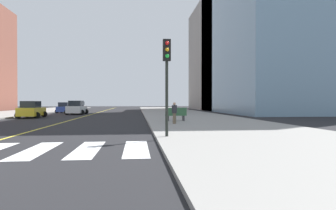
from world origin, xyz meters
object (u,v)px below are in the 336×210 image
(traffic_light_near_corner, at_px, (167,68))
(park_bench, at_px, (176,115))
(car_blue_third, at_px, (65,108))
(car_silver_second, at_px, (80,106))
(car_white_fourth, at_px, (77,108))
(pedestrian_waiting_east, at_px, (174,112))
(car_yellow_nearest, at_px, (31,110))

(traffic_light_near_corner, relative_size, park_bench, 2.47)
(car_blue_third, height_order, park_bench, car_blue_third)
(car_blue_third, bearing_deg, car_silver_second, 93.23)
(car_white_fourth, bearing_deg, car_silver_second, 101.82)
(car_white_fourth, xyz_separation_m, park_bench, (11.70, -17.30, -0.21))
(traffic_light_near_corner, bearing_deg, pedestrian_waiting_east, -100.08)
(car_yellow_nearest, bearing_deg, pedestrian_waiting_east, -41.28)
(car_silver_second, xyz_separation_m, traffic_light_near_corner, (13.06, -47.95, 2.52))
(park_bench, bearing_deg, pedestrian_waiting_east, 165.97)
(car_white_fourth, bearing_deg, park_bench, -53.45)
(car_silver_second, bearing_deg, car_yellow_nearest, -91.18)
(car_blue_third, bearing_deg, car_white_fourth, -60.05)
(park_bench, xyz_separation_m, pedestrian_waiting_east, (-0.55, -3.20, 0.33))
(car_white_fourth, distance_m, pedestrian_waiting_east, 23.34)
(car_blue_third, distance_m, pedestrian_waiting_east, 29.65)
(car_silver_second, bearing_deg, car_white_fourth, -82.00)
(car_white_fourth, height_order, traffic_light_near_corner, traffic_light_near_corner)
(car_yellow_nearest, distance_m, park_bench, 17.41)
(car_silver_second, bearing_deg, car_blue_third, -90.11)
(traffic_light_near_corner, distance_m, pedestrian_waiting_east, 8.09)
(car_silver_second, bearing_deg, pedestrian_waiting_east, -71.67)
(car_blue_third, distance_m, park_bench, 27.16)
(car_silver_second, distance_m, car_white_fourth, 20.09)
(park_bench, bearing_deg, car_white_fourth, 29.71)
(car_silver_second, xyz_separation_m, car_blue_third, (0.31, -14.26, -0.04))
(pedestrian_waiting_east, bearing_deg, traffic_light_near_corner, 23.39)
(park_bench, bearing_deg, car_silver_second, 17.58)
(car_yellow_nearest, distance_m, car_white_fourth, 8.86)
(car_silver_second, relative_size, car_white_fourth, 0.92)
(car_white_fourth, height_order, pedestrian_waiting_east, car_white_fourth)
(car_yellow_nearest, bearing_deg, traffic_light_near_corner, -57.63)
(car_white_fourth, distance_m, park_bench, 20.89)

